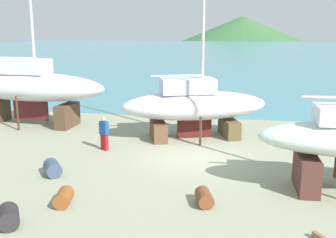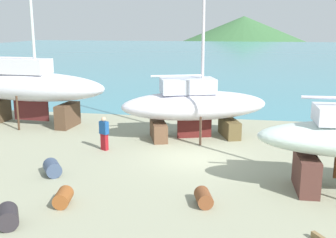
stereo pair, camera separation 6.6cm
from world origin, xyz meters
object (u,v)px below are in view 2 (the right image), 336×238
(barrel_tar_black, at_px, (63,197))
(barrel_ochre, at_px, (8,217))
(worker, at_px, (104,133))
(sailboat_small_center, at_px, (194,105))
(barrel_blue_faded, at_px, (204,198))
(sailboat_far_slipway, at_px, (29,86))
(barrel_tipped_left, at_px, (52,168))

(barrel_tar_black, height_order, barrel_ochre, barrel_ochre)
(worker, xyz_separation_m, barrel_tar_black, (0.65, -6.20, -0.58))
(sailboat_small_center, height_order, barrel_blue_faded, sailboat_small_center)
(sailboat_far_slipway, distance_m, barrel_tar_black, 12.51)
(worker, bearing_deg, sailboat_far_slipway, 83.74)
(sailboat_far_slipway, xyz_separation_m, barrel_tar_black, (6.67, -10.37, -2.09))
(barrel_ochre, bearing_deg, sailboat_far_slipway, 115.15)
(sailboat_small_center, distance_m, barrel_ochre, 11.75)
(sailboat_far_slipway, bearing_deg, worker, -31.04)
(sailboat_small_center, height_order, sailboat_far_slipway, sailboat_far_slipway)
(sailboat_small_center, bearing_deg, barrel_tar_black, -128.90)
(worker, bearing_deg, sailboat_small_center, -25.06)
(sailboat_far_slipway, xyz_separation_m, barrel_blue_faded, (11.30, -9.55, -2.09))
(sailboat_far_slipway, xyz_separation_m, barrel_ochre, (5.66, -12.06, -2.05))
(barrel_ochre, height_order, barrel_blue_faded, barrel_ochre)
(worker, bearing_deg, barrel_ochre, -154.13)
(barrel_blue_faded, bearing_deg, barrel_tar_black, -169.88)
(barrel_tar_black, xyz_separation_m, barrel_ochre, (-1.01, -1.69, 0.04))
(barrel_ochre, height_order, barrel_tipped_left, barrel_ochre)
(barrel_tar_black, distance_m, barrel_ochre, 1.97)
(barrel_tipped_left, distance_m, barrel_blue_faded, 6.46)
(sailboat_small_center, xyz_separation_m, sailboat_far_slipway, (-9.99, 1.24, 0.57))
(barrel_ochre, bearing_deg, barrel_blue_faded, 24.07)
(sailboat_small_center, xyz_separation_m, barrel_tipped_left, (-4.92, -6.59, -1.47))
(sailboat_small_center, relative_size, barrel_tar_black, 13.04)
(worker, xyz_separation_m, barrel_tipped_left, (-0.94, -3.65, -0.54))
(barrel_ochre, bearing_deg, barrel_tar_black, 59.25)
(barrel_ochre, xyz_separation_m, barrel_blue_faded, (5.64, 2.52, -0.05))
(barrel_ochre, relative_size, barrel_tipped_left, 1.02)
(worker, distance_m, barrel_ochre, 7.91)
(barrel_blue_faded, bearing_deg, barrel_ochre, -155.93)
(sailboat_far_slipway, distance_m, worker, 7.48)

